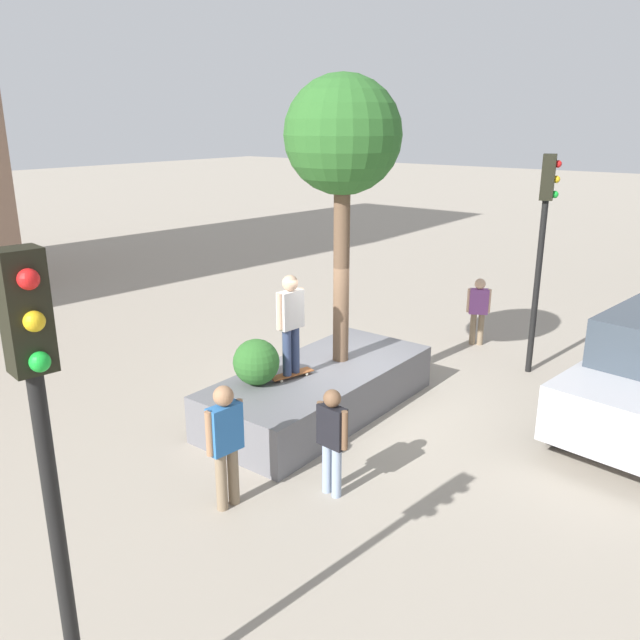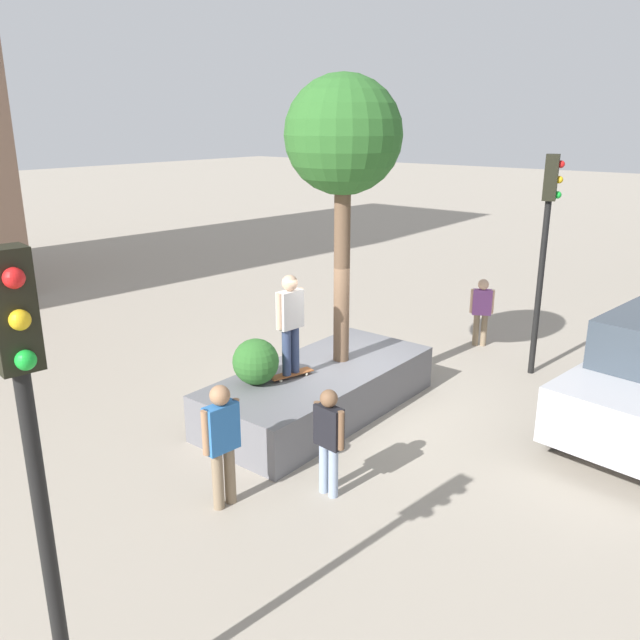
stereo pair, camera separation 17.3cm
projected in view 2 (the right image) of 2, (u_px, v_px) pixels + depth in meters
name	position (u px, v px, depth m)	size (l,w,h in m)	color
ground_plane	(351.00, 405.00, 11.65)	(120.00, 120.00, 0.00)	#9E9384
planter_ledge	(320.00, 390.00, 11.28)	(4.46, 1.94, 0.80)	slate
plaza_tree	(343.00, 140.00, 10.47)	(1.95, 1.95, 4.88)	brown
boxwood_shrub	(256.00, 362.00, 10.46)	(0.76, 0.76, 0.76)	#2D6628
skateboard	(291.00, 374.00, 10.80)	(0.83, 0.42, 0.07)	brown
skateboarder	(290.00, 318.00, 10.50)	(0.57, 0.26, 1.70)	navy
traffic_light_corner	(30.00, 430.00, 4.52)	(0.32, 0.36, 4.16)	black
traffic_light_median	(546.00, 228.00, 12.25)	(0.34, 0.37, 4.34)	black
pedestrian_crossing	(482.00, 308.00, 14.47)	(0.36, 0.47, 1.56)	#847056
bystander_watching	(329.00, 435.00, 8.61)	(0.24, 0.53, 1.56)	#8C9EB7
passerby_with_bag	(222.00, 438.00, 8.33)	(0.58, 0.27, 1.73)	#847056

